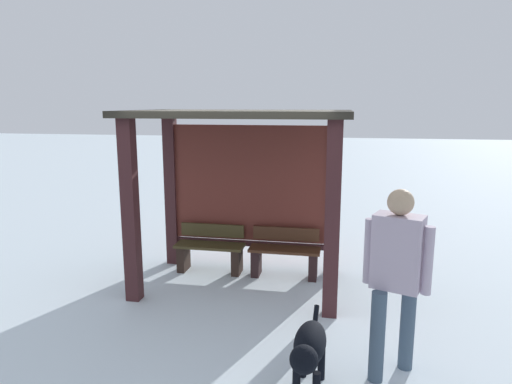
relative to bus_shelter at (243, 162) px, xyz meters
name	(u,v)px	position (x,y,z in m)	size (l,w,h in m)	color
ground_plane	(241,285)	(0.00, -0.23, -1.75)	(60.00, 60.00, 0.00)	white
bus_shelter	(243,162)	(0.00, 0.00, 0.00)	(2.96, 1.85, 2.48)	#3E1F21
bench_left_inside	(210,251)	(-0.58, 0.23, -1.43)	(1.06, 0.37, 0.72)	#43381D
bench_center_inside	(285,255)	(0.58, 0.23, -1.42)	(1.06, 0.36, 0.73)	#472919
person_walking	(397,268)	(1.89, -2.10, -0.68)	(0.62, 0.44, 1.81)	#BBABBF
dog	(309,348)	(1.14, -2.57, -1.30)	(0.32, 1.00, 0.65)	black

